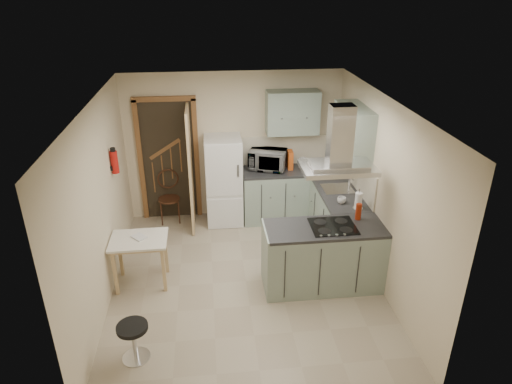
{
  "coord_description": "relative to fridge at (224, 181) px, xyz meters",
  "views": [
    {
      "loc": [
        -0.44,
        -5.19,
        3.81
      ],
      "look_at": [
        0.19,
        0.45,
        1.15
      ],
      "focal_mm": 32.0,
      "sensor_mm": 36.0,
      "label": 1
    }
  ],
  "objects": [
    {
      "name": "peninsula",
      "position": [
        1.22,
        -1.98,
        -0.3
      ],
      "size": [
        1.55,
        0.65,
        0.9
      ],
      "primitive_type": "cube",
      "color": "#9EB2A0",
      "rests_on": "floor"
    },
    {
      "name": "soap_bottle",
      "position": [
        1.84,
        -0.33,
        0.23
      ],
      "size": [
        0.08,
        0.08,
        0.17
      ],
      "primitive_type": "imported",
      "rotation": [
        0.0,
        0.0,
        -0.01
      ],
      "color": "#B7B7C4",
      "rests_on": "counter_right"
    },
    {
      "name": "hob",
      "position": [
        1.32,
        -1.98,
        0.16
      ],
      "size": [
        0.58,
        0.5,
        0.01
      ],
      "primitive_type": "cube",
      "color": "black",
      "rests_on": "peninsula"
    },
    {
      "name": "counter_back",
      "position": [
        0.86,
        0.0,
        -0.3
      ],
      "size": [
        1.08,
        0.6,
        0.9
      ],
      "primitive_type": "cube",
      "color": "#9EB2A0",
      "rests_on": "floor"
    },
    {
      "name": "paper_towel",
      "position": [
        1.8,
        -1.52,
        0.28
      ],
      "size": [
        0.13,
        0.13,
        0.25
      ],
      "primitive_type": "cylinder",
      "rotation": [
        0.0,
        0.0,
        0.34
      ],
      "color": "white",
      "rests_on": "counter_right"
    },
    {
      "name": "left_wall",
      "position": [
        -1.6,
        -1.8,
        0.5
      ],
      "size": [
        0.0,
        4.2,
        4.2
      ],
      "primitive_type": "plane",
      "rotation": [
        1.57,
        0.0,
        1.57
      ],
      "color": "beige",
      "rests_on": "floor"
    },
    {
      "name": "fire_extinguisher",
      "position": [
        -1.54,
        -0.9,
        0.75
      ],
      "size": [
        0.1,
        0.1,
        0.32
      ],
      "primitive_type": "cylinder",
      "color": "#B2140F",
      "rests_on": "left_wall"
    },
    {
      "name": "back_wall",
      "position": [
        0.2,
        0.3,
        0.5
      ],
      "size": [
        3.6,
        0.0,
        3.6
      ],
      "primitive_type": "plane",
      "rotation": [
        1.57,
        0.0,
        0.0
      ],
      "color": "beige",
      "rests_on": "floor"
    },
    {
      "name": "stool",
      "position": [
        -1.14,
        -3.07,
        -0.52
      ],
      "size": [
        0.42,
        0.42,
        0.45
      ],
      "primitive_type": "cylinder",
      "rotation": [
        0.0,
        0.0,
        -0.28
      ],
      "color": "black",
      "rests_on": "floor"
    },
    {
      "name": "ceiling",
      "position": [
        0.2,
        -1.8,
        1.75
      ],
      "size": [
        4.2,
        4.2,
        0.0
      ],
      "primitive_type": "plane",
      "rotation": [
        3.14,
        0.0,
        0.0
      ],
      "color": "silver",
      "rests_on": "back_wall"
    },
    {
      "name": "counter_right",
      "position": [
        1.7,
        -0.68,
        -0.3
      ],
      "size": [
        0.6,
        1.95,
        0.9
      ],
      "primitive_type": "cube",
      "color": "#9EB2A0",
      "rests_on": "floor"
    },
    {
      "name": "extractor_hood",
      "position": [
        1.32,
        -1.98,
        0.97
      ],
      "size": [
        0.9,
        0.55,
        0.1
      ],
      "primitive_type": "cube",
      "color": "silver",
      "rests_on": "ceiling"
    },
    {
      "name": "red_bottle",
      "position": [
        1.71,
        -1.82,
        0.26
      ],
      "size": [
        0.09,
        0.09,
        0.22
      ],
      "primitive_type": "cylinder",
      "rotation": [
        0.0,
        0.0,
        0.18
      ],
      "color": "#9F280D",
      "rests_on": "peninsula"
    },
    {
      "name": "sink",
      "position": [
        1.7,
        -0.85,
        0.16
      ],
      "size": [
        0.45,
        0.4,
        0.01
      ],
      "primitive_type": "cube",
      "color": "silver",
      "rests_on": "counter_right"
    },
    {
      "name": "kettle",
      "position": [
        1.34,
        0.02,
        0.25
      ],
      "size": [
        0.15,
        0.15,
        0.2
      ],
      "primitive_type": "cylinder",
      "rotation": [
        0.0,
        0.0,
        -0.09
      ],
      "color": "silver",
      "rests_on": "counter_back"
    },
    {
      "name": "wall_cabinet_back",
      "position": [
        1.15,
        0.12,
        1.1
      ],
      "size": [
        0.85,
        0.35,
        0.7
      ],
      "primitive_type": "cube",
      "color": "#9EB2A0",
      "rests_on": "back_wall"
    },
    {
      "name": "drop_leaf_table",
      "position": [
        -1.21,
        -1.67,
        -0.4
      ],
      "size": [
        0.75,
        0.56,
        0.7
      ],
      "primitive_type": "cube",
      "rotation": [
        0.0,
        0.0,
        0.01
      ],
      "color": "tan",
      "rests_on": "floor"
    },
    {
      "name": "book",
      "position": [
        -1.26,
        -1.68,
        -0.01
      ],
      "size": [
        0.24,
        0.24,
        0.09
      ],
      "primitive_type": "imported",
      "rotation": [
        0.0,
        0.0,
        0.74
      ],
      "color": "#A84938",
      "rests_on": "drop_leaf_table"
    },
    {
      "name": "wall_cabinet_right",
      "position": [
        1.82,
        -0.95,
        1.1
      ],
      "size": [
        0.35,
        0.9,
        0.7
      ],
      "primitive_type": "cube",
      "color": "#9EB2A0",
      "rests_on": "right_wall"
    },
    {
      "name": "microwave",
      "position": [
        0.75,
        0.08,
        0.32
      ],
      "size": [
        0.7,
        0.58,
        0.33
      ],
      "primitive_type": "imported",
      "rotation": [
        0.0,
        0.0,
        -0.34
      ],
      "color": "black",
      "rests_on": "counter_back"
    },
    {
      "name": "splashback",
      "position": [
        1.16,
        0.29,
        0.4
      ],
      "size": [
        1.68,
        0.02,
        0.5
      ],
      "primitive_type": "cube",
      "color": "beige",
      "rests_on": "counter_back"
    },
    {
      "name": "cup",
      "position": [
        1.62,
        -1.33,
        0.2
      ],
      "size": [
        0.14,
        0.14,
        0.09
      ],
      "primitive_type": "imported",
      "rotation": [
        0.0,
        0.0,
        -0.19
      ],
      "color": "silver",
      "rests_on": "counter_right"
    },
    {
      "name": "cereal_box",
      "position": [
        1.12,
        0.06,
        0.3
      ],
      "size": [
        0.09,
        0.21,
        0.31
      ],
      "primitive_type": "cube",
      "rotation": [
        0.0,
        0.0,
        -0.03
      ],
      "color": "#D75419",
      "rests_on": "counter_back"
    },
    {
      "name": "doorway",
      "position": [
        -0.9,
        0.27,
        0.3
      ],
      "size": [
        1.1,
        0.12,
        2.1
      ],
      "primitive_type": "cube",
      "color": "brown",
      "rests_on": "floor"
    },
    {
      "name": "floor",
      "position": [
        0.2,
        -1.8,
        -0.75
      ],
      "size": [
        4.2,
        4.2,
        0.0
      ],
      "primitive_type": "plane",
      "color": "tan",
      "rests_on": "ground"
    },
    {
      "name": "bentwood_chair",
      "position": [
        -0.94,
        0.1,
        -0.34
      ],
      "size": [
        0.4,
        0.4,
        0.82
      ],
      "primitive_type": "cube",
      "rotation": [
        0.0,
        0.0,
        0.11
      ],
      "color": "#54271C",
      "rests_on": "floor"
    },
    {
      "name": "fridge",
      "position": [
        0.0,
        0.0,
        0.0
      ],
      "size": [
        0.6,
        0.6,
        1.5
      ],
      "primitive_type": "cube",
      "color": "white",
      "rests_on": "floor"
    },
    {
      "name": "right_wall",
      "position": [
        2.0,
        -1.8,
        0.5
      ],
      "size": [
        0.0,
        4.2,
        4.2
      ],
      "primitive_type": "plane",
      "rotation": [
        1.57,
        0.0,
        -1.57
      ],
      "color": "beige",
      "rests_on": "floor"
    }
  ]
}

